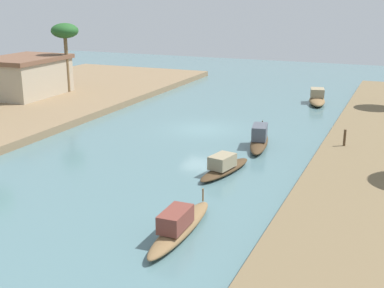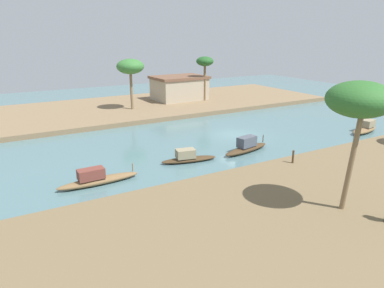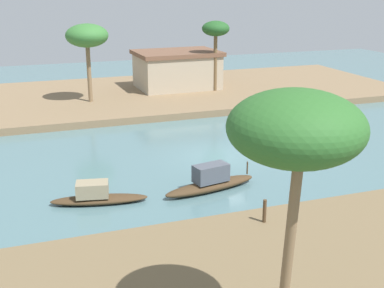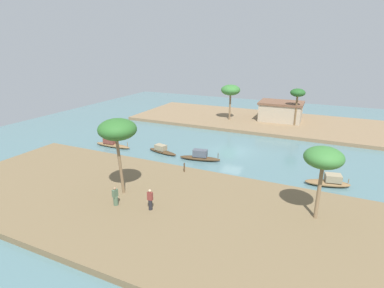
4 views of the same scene
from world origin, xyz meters
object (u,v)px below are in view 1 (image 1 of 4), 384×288
Objects in this scene: sampan_with_red_awning at (179,226)px; mooring_post at (345,138)px; palm_tree_right_short at (65,33)px; sampan_foreground at (224,167)px; riverside_building at (25,76)px; sampan_downstream_large at (317,98)px; sampan_upstream_small at (259,139)px.

mooring_post is at bearing -19.65° from sampan_with_red_awning.
sampan_with_red_awning is 28.28m from palm_tree_right_short.
sampan_with_red_awning is at bearing -162.12° from sampan_foreground.
sampan_foreground is at bearing -118.05° from riverside_building.
riverside_building reaches higher than mooring_post.
palm_tree_right_short is (7.54, 23.59, 4.44)m from mooring_post.
sampan_foreground is 7.43m from mooring_post.
sampan_downstream_large is 0.73× the size of palm_tree_right_short.
sampan_upstream_small is 1.15× the size of sampan_downstream_large.
sampan_foreground is 0.89× the size of sampan_upstream_small.
palm_tree_right_short is at bearing 66.69° from sampan_foreground.
mooring_post is at bearing -107.73° from palm_tree_right_short.
mooring_post reaches higher than sampan_upstream_small.
sampan_upstream_small is 13.52m from sampan_downstream_large.
mooring_post is (0.33, -4.66, 0.51)m from sampan_upstream_small.
sampan_upstream_small is at bearing 1.18° from sampan_with_red_awning.
palm_tree_right_short reaches higher than sampan_upstream_small.
sampan_downstream_large is (25.60, -0.50, 0.04)m from sampan_with_red_awning.
sampan_downstream_large is at bearing -15.05° from sampan_upstream_small.
sampan_foreground is 1.03× the size of sampan_downstream_large.
sampan_upstream_small is (5.17, -0.31, 0.09)m from sampan_foreground.
palm_tree_right_short is 4.77m from riverside_building.
riverside_building is at bearing 75.08° from sampan_foreground.
mooring_post is at bearing -102.30° from riverside_building.
palm_tree_right_short is at bearing 94.01° from sampan_downstream_large.
sampan_foreground is at bearing -125.00° from palm_tree_right_short.
sampan_downstream_large is at bearing 15.77° from mooring_post.
sampan_foreground is 5.18m from sampan_upstream_small.
sampan_upstream_small is 12.12m from sampan_with_red_awning.
sampan_foreground is 23.29m from palm_tree_right_short.
mooring_post is 25.16m from palm_tree_right_short.
sampan_upstream_small is 0.93× the size of sampan_with_red_awning.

